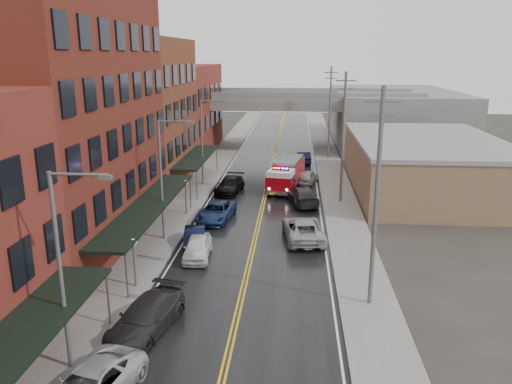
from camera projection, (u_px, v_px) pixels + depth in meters
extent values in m
cube|color=black|center=(260.00, 217.00, 42.72)|extent=(11.00, 160.00, 0.02)
cube|color=slate|center=(176.00, 214.00, 43.28)|extent=(3.00, 160.00, 0.15)
cube|color=slate|center=(346.00, 218.00, 42.13)|extent=(3.00, 160.00, 0.15)
cube|color=gray|center=(195.00, 214.00, 43.15)|extent=(0.30, 160.00, 0.15)
cube|color=gray|center=(326.00, 218.00, 42.26)|extent=(0.30, 160.00, 0.15)
cube|color=#5F2419|center=(62.00, 121.00, 34.64)|extent=(9.00, 20.00, 18.00)
cube|color=brown|center=(140.00, 113.00, 51.84)|extent=(9.00, 15.00, 15.00)
cube|color=maroon|center=(179.00, 110.00, 69.05)|extent=(9.00, 20.00, 12.00)
cube|color=#866548|center=(425.00, 166.00, 50.41)|extent=(14.00, 22.00, 5.00)
cube|color=slate|center=(392.00, 116.00, 78.66)|extent=(18.00, 30.00, 8.00)
cylinder|color=slate|center=(108.00, 300.00, 25.15)|extent=(0.10, 0.10, 3.00)
cube|color=black|center=(149.00, 205.00, 35.79)|extent=(2.60, 18.00, 0.18)
cylinder|color=slate|center=(127.00, 276.00, 27.84)|extent=(0.10, 0.10, 3.00)
cylinder|color=slate|center=(190.00, 193.00, 44.36)|extent=(0.10, 0.10, 3.00)
cube|color=black|center=(197.00, 157.00, 52.59)|extent=(2.60, 13.00, 0.18)
cylinder|color=slate|center=(197.00, 185.00, 47.05)|extent=(0.10, 0.10, 3.00)
cylinder|color=slate|center=(217.00, 159.00, 58.76)|extent=(0.10, 0.10, 3.00)
cylinder|color=#59595B|center=(135.00, 266.00, 29.41)|extent=(0.14, 0.14, 2.80)
sphere|color=silver|center=(133.00, 242.00, 29.00)|extent=(0.44, 0.44, 0.44)
cylinder|color=#59595B|center=(186.00, 200.00, 42.85)|extent=(0.14, 0.14, 2.80)
sphere|color=silver|center=(185.00, 183.00, 42.45)|extent=(0.44, 0.44, 0.44)
cylinder|color=#59595B|center=(61.00, 276.00, 20.93)|extent=(0.18, 0.18, 9.00)
cylinder|color=#59595B|center=(78.00, 174.00, 19.65)|extent=(2.40, 0.12, 0.12)
cube|color=#59595B|center=(106.00, 177.00, 19.59)|extent=(0.50, 0.22, 0.18)
cylinder|color=#59595B|center=(161.00, 182.00, 36.29)|extent=(0.18, 0.18, 9.00)
cylinder|color=#59595B|center=(175.00, 121.00, 35.02)|extent=(2.40, 0.12, 0.12)
cube|color=#59595B|center=(190.00, 123.00, 34.96)|extent=(0.50, 0.22, 0.18)
cylinder|color=#59595B|center=(202.00, 144.00, 51.66)|extent=(0.18, 0.18, 9.00)
cylinder|color=#59595B|center=(212.00, 101.00, 50.39)|extent=(2.40, 0.12, 0.12)
cube|color=#59595B|center=(223.00, 102.00, 50.33)|extent=(0.50, 0.22, 0.18)
cylinder|color=#59595B|center=(376.00, 202.00, 26.15)|extent=(0.24, 0.24, 12.00)
cube|color=#59595B|center=(383.00, 102.00, 24.76)|extent=(1.80, 0.12, 0.12)
cube|color=#59595B|center=(382.00, 116.00, 24.95)|extent=(1.40, 0.12, 0.12)
cylinder|color=#59595B|center=(343.00, 139.00, 45.36)|extent=(0.24, 0.24, 12.00)
cube|color=#59595B|center=(346.00, 81.00, 43.97)|extent=(1.80, 0.12, 0.12)
cube|color=#59595B|center=(345.00, 89.00, 44.15)|extent=(1.40, 0.12, 0.12)
cylinder|color=#59595B|center=(330.00, 114.00, 64.57)|extent=(0.24, 0.24, 12.00)
cube|color=#59595B|center=(331.00, 72.00, 63.17)|extent=(1.80, 0.12, 0.12)
cube|color=#59595B|center=(331.00, 78.00, 63.36)|extent=(1.40, 0.12, 0.12)
cube|color=slate|center=(277.00, 102.00, 71.65)|extent=(40.00, 10.00, 1.50)
cube|color=slate|center=(202.00, 127.00, 73.51)|extent=(1.60, 8.00, 6.00)
cube|color=slate|center=(352.00, 129.00, 71.79)|extent=(1.60, 8.00, 6.00)
cube|color=#96060F|center=(289.00, 171.00, 52.54)|extent=(3.47, 5.93, 2.13)
cube|color=#96060F|center=(281.00, 183.00, 48.94)|extent=(2.95, 3.04, 1.52)
cube|color=silver|center=(281.00, 173.00, 48.66)|extent=(2.79, 2.81, 0.51)
cube|color=black|center=(281.00, 179.00, 49.04)|extent=(2.80, 2.04, 0.81)
cube|color=slate|center=(289.00, 160.00, 52.21)|extent=(3.15, 5.48, 0.30)
cube|color=black|center=(281.00, 169.00, 48.58)|extent=(1.65, 0.56, 0.14)
sphere|color=#FF0C0C|center=(275.00, 168.00, 48.69)|extent=(0.20, 0.20, 0.20)
sphere|color=#1933FF|center=(287.00, 169.00, 48.42)|extent=(0.20, 0.20, 0.20)
cylinder|color=black|center=(269.00, 190.00, 49.32)|extent=(1.06, 0.53, 1.01)
cylinder|color=black|center=(292.00, 191.00, 48.77)|extent=(1.06, 0.53, 1.01)
cylinder|color=black|center=(277.00, 181.00, 52.62)|extent=(1.06, 0.53, 1.01)
cylinder|color=black|center=(298.00, 183.00, 52.07)|extent=(1.06, 0.53, 1.01)
cylinder|color=black|center=(282.00, 176.00, 54.98)|extent=(1.06, 0.53, 1.01)
cylinder|color=black|center=(302.00, 177.00, 54.43)|extent=(1.06, 0.53, 1.01)
imported|color=#262629|center=(146.00, 317.00, 24.89)|extent=(3.43, 5.98, 1.63)
imported|color=white|center=(197.00, 248.00, 34.01)|extent=(1.99, 4.40, 1.47)
imported|color=black|center=(195.00, 238.00, 35.96)|extent=(2.11, 4.34, 1.37)
imported|color=navy|center=(216.00, 212.00, 41.65)|extent=(3.05, 5.61, 1.49)
imported|color=black|center=(230.00, 185.00, 50.02)|extent=(2.80, 5.60, 1.56)
imported|color=#9FA0A7|center=(303.00, 229.00, 37.32)|extent=(3.52, 6.33, 1.67)
imported|color=#29292C|center=(302.00, 195.00, 46.26)|extent=(3.50, 5.99, 1.63)
imported|color=#BEBEBE|center=(307.00, 177.00, 53.53)|extent=(2.87, 4.66, 1.48)
imported|color=#0E0F34|center=(303.00, 157.00, 63.54)|extent=(1.97, 4.75, 1.53)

